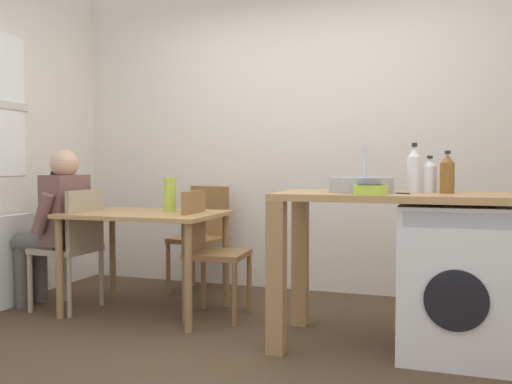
# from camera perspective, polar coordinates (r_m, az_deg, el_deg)

# --- Properties ---
(ground_plane) EXTENTS (5.46, 5.46, 0.00)m
(ground_plane) POSITION_cam_1_polar(r_m,az_deg,el_deg) (3.18, -2.37, -17.02)
(ground_plane) COLOR #4C3826
(wall_back) EXTENTS (4.60, 0.10, 2.70)m
(wall_back) POSITION_cam_1_polar(r_m,az_deg,el_deg) (4.67, 5.24, 6.12)
(wall_back) COLOR silver
(wall_back) RESTS_ON ground_plane
(dining_table) EXTENTS (1.10, 0.76, 0.74)m
(dining_table) POSITION_cam_1_polar(r_m,az_deg,el_deg) (4.00, -11.69, -3.49)
(dining_table) COLOR tan
(dining_table) RESTS_ON ground_plane
(chair_person_seat) EXTENTS (0.42, 0.42, 0.90)m
(chair_person_seat) POSITION_cam_1_polar(r_m,az_deg,el_deg) (4.23, -18.83, -5.10)
(chair_person_seat) COLOR gray
(chair_person_seat) RESTS_ON ground_plane
(chair_opposite) EXTENTS (0.42, 0.42, 0.90)m
(chair_opposite) POSITION_cam_1_polar(r_m,az_deg,el_deg) (3.84, -5.14, -5.74)
(chair_opposite) COLOR olive
(chair_opposite) RESTS_ON ground_plane
(chair_spare_by_wall) EXTENTS (0.46, 0.46, 0.90)m
(chair_spare_by_wall) POSITION_cam_1_polar(r_m,az_deg,el_deg) (4.65, -5.68, -4.26)
(chair_spare_by_wall) COLOR olive
(chair_spare_by_wall) RESTS_ON ground_plane
(seated_person) EXTENTS (0.51, 0.52, 1.20)m
(seated_person) POSITION_cam_1_polar(r_m,az_deg,el_deg) (4.32, -20.50, -2.78)
(seated_person) COLOR #595651
(seated_person) RESTS_ON ground_plane
(kitchen_counter) EXTENTS (1.50, 0.68, 0.92)m
(kitchen_counter) POSITION_cam_1_polar(r_m,az_deg,el_deg) (3.23, 12.01, -2.87)
(kitchen_counter) COLOR tan
(kitchen_counter) RESTS_ON ground_plane
(washing_machine) EXTENTS (0.60, 0.61, 0.86)m
(washing_machine) POSITION_cam_1_polar(r_m,az_deg,el_deg) (3.26, 20.34, -8.82)
(washing_machine) COLOR white
(washing_machine) RESTS_ON ground_plane
(sink_basin) EXTENTS (0.38, 0.38, 0.09)m
(sink_basin) POSITION_cam_1_polar(r_m,az_deg,el_deg) (3.22, 11.13, 0.76)
(sink_basin) COLOR #9EA0A5
(sink_basin) RESTS_ON kitchen_counter
(tap) EXTENTS (0.02, 0.02, 0.28)m
(tap) POSITION_cam_1_polar(r_m,az_deg,el_deg) (3.40, 11.53, 2.46)
(tap) COLOR #B2B2B7
(tap) RESTS_ON kitchen_counter
(bottle_tall_green) EXTENTS (0.08, 0.08, 0.29)m
(bottle_tall_green) POSITION_cam_1_polar(r_m,az_deg,el_deg) (3.31, 16.49, 2.26)
(bottle_tall_green) COLOR silver
(bottle_tall_green) RESTS_ON kitchen_counter
(bottle_squat_brown) EXTENTS (0.08, 0.08, 0.22)m
(bottle_squat_brown) POSITION_cam_1_polar(r_m,az_deg,el_deg) (3.32, 18.02, 1.64)
(bottle_squat_brown) COLOR silver
(bottle_squat_brown) RESTS_ON kitchen_counter
(bottle_clear_small) EXTENTS (0.08, 0.08, 0.24)m
(bottle_clear_small) POSITION_cam_1_polar(r_m,az_deg,el_deg) (3.25, 19.71, 1.81)
(bottle_clear_small) COLOR brown
(bottle_clear_small) RESTS_ON kitchen_counter
(mixing_bowl) EXTENTS (0.19, 0.19, 0.05)m
(mixing_bowl) POSITION_cam_1_polar(r_m,az_deg,el_deg) (3.02, 12.12, 0.32)
(mixing_bowl) COLOR #A8C63D
(mixing_bowl) RESTS_ON kitchen_counter
(vase) EXTENTS (0.09, 0.09, 0.25)m
(vase) POSITION_cam_1_polar(r_m,az_deg,el_deg) (3.99, -9.14, -0.27)
(vase) COLOR #A8C63D
(vase) RESTS_ON dining_table
(scissors) EXTENTS (0.15, 0.06, 0.01)m
(scissors) POSITION_cam_1_polar(r_m,az_deg,el_deg) (3.11, 14.79, -0.11)
(scissors) COLOR #B2B2B7
(scissors) RESTS_ON kitchen_counter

